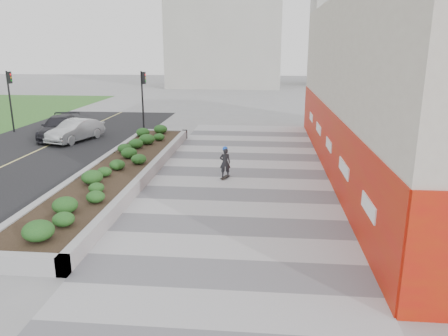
% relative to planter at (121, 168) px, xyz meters
% --- Properties ---
extents(ground, '(160.00, 160.00, 0.00)m').
position_rel_planter_xyz_m(ground, '(5.50, -7.00, -0.42)').
color(ground, gray).
rests_on(ground, ground).
extents(walkway, '(8.00, 36.00, 0.01)m').
position_rel_planter_xyz_m(walkway, '(5.50, -4.00, -0.41)').
color(walkway, '#A8A8AD').
rests_on(walkway, ground).
extents(building, '(6.04, 24.08, 8.00)m').
position_rel_planter_xyz_m(building, '(12.48, 1.98, 3.56)').
color(building, '#B8AB9D').
rests_on(building, ground).
extents(planter, '(3.00, 18.00, 0.90)m').
position_rel_planter_xyz_m(planter, '(0.00, 0.00, 0.00)').
color(planter, '#9E9EA0').
rests_on(planter, ground).
extents(traffic_signal_near, '(0.33, 0.28, 4.20)m').
position_rel_planter_xyz_m(traffic_signal_near, '(-1.73, 10.50, 2.34)').
color(traffic_signal_near, black).
rests_on(traffic_signal_near, ground).
extents(traffic_signal_far, '(0.33, 0.28, 4.20)m').
position_rel_planter_xyz_m(traffic_signal_far, '(-10.93, 10.00, 2.34)').
color(traffic_signal_far, black).
rests_on(traffic_signal_far, ground).
extents(distant_bldg_north_l, '(16.00, 12.00, 20.00)m').
position_rel_planter_xyz_m(distant_bldg_north_l, '(0.50, 48.00, 9.58)').
color(distant_bldg_north_l, '#ADAAA3').
rests_on(distant_bldg_north_l, ground).
extents(distant_bldg_north_r, '(14.00, 10.00, 24.00)m').
position_rel_planter_xyz_m(distant_bldg_north_r, '(20.50, 53.00, 11.58)').
color(distant_bldg_north_r, '#ADAAA3').
rests_on(distant_bldg_north_r, ground).
extents(manhole_cover, '(0.44, 0.44, 0.01)m').
position_rel_planter_xyz_m(manhole_cover, '(6.00, -4.00, -0.42)').
color(manhole_cover, '#595654').
rests_on(manhole_cover, ground).
extents(skateboarder, '(0.54, 0.75, 1.50)m').
position_rel_planter_xyz_m(skateboarder, '(4.78, 0.22, 0.34)').
color(skateboarder, beige).
rests_on(skateboarder, ground).
extents(car_silver, '(2.60, 4.35, 1.35)m').
position_rel_planter_xyz_m(car_silver, '(-5.36, 7.43, 0.26)').
color(car_silver, '#B3B7BB').
rests_on(car_silver, ground).
extents(car_dark, '(2.90, 5.19, 1.42)m').
position_rel_planter_xyz_m(car_dark, '(-6.77, 8.24, 0.29)').
color(car_dark, black).
rests_on(car_dark, ground).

